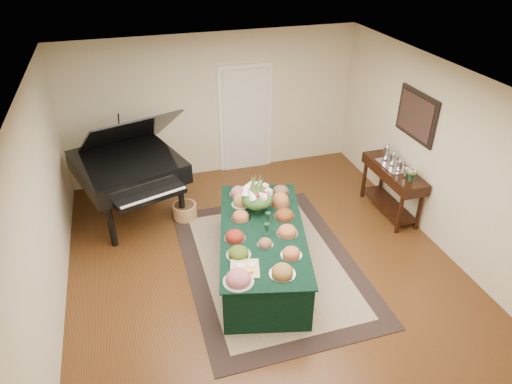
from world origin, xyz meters
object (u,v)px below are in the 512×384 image
object	(u,v)px
floral_centerpiece	(257,195)
buffet_table	(262,250)
grand_piano	(129,166)
mahogany_sideboard	(393,178)

from	to	relation	value
floral_centerpiece	buffet_table	bearing A→B (deg)	-98.19
buffet_table	grand_piano	world-z (taller)	grand_piano
floral_centerpiece	grand_piano	bearing A→B (deg)	137.81
floral_centerpiece	grand_piano	distance (m)	2.31
floral_centerpiece	mahogany_sideboard	bearing A→B (deg)	8.14
buffet_table	floral_centerpiece	xyz separation A→B (m)	(0.07, 0.47, 0.63)
buffet_table	mahogany_sideboard	world-z (taller)	mahogany_sideboard
floral_centerpiece	grand_piano	world-z (taller)	grand_piano
grand_piano	mahogany_sideboard	size ratio (longest dim) A/B	1.57
mahogany_sideboard	buffet_table	bearing A→B (deg)	-161.96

